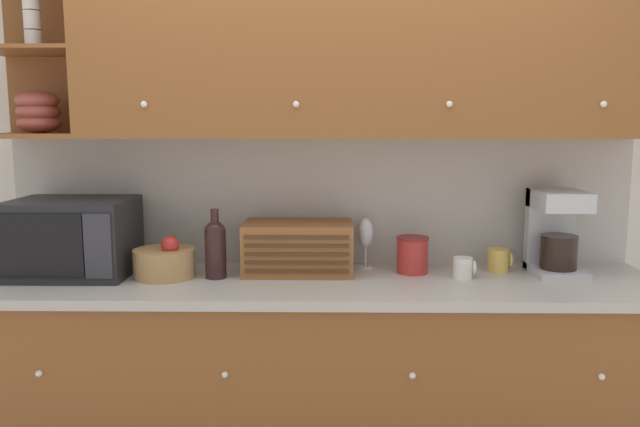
{
  "coord_description": "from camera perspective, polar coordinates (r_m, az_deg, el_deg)",
  "views": [
    {
      "loc": [
        0.04,
        -2.87,
        1.6
      ],
      "look_at": [
        0.0,
        -0.22,
        1.21
      ],
      "focal_mm": 35.0,
      "sensor_mm": 36.0,
      "label": 1
    }
  ],
  "objects": [
    {
      "name": "storage_canister",
      "position": [
        2.76,
        8.44,
        -3.75
      ],
      "size": [
        0.14,
        0.14,
        0.16
      ],
      "color": "#B22D28",
      "rests_on": "counter_unit"
    },
    {
      "name": "mug_blue_second",
      "position": [
        2.7,
        12.99,
        -4.87
      ],
      "size": [
        0.09,
        0.08,
        0.09
      ],
      "color": "silver",
      "rests_on": "counter_unit"
    },
    {
      "name": "backsplash_panel",
      "position": [
        2.89,
        0.06,
        1.19
      ],
      "size": [
        2.84,
        0.01,
        0.59
      ],
      "color": "#B7B2A8",
      "rests_on": "counter_unit"
    },
    {
      "name": "microwave",
      "position": [
        2.88,
        -21.66,
        -2.04
      ],
      "size": [
        0.5,
        0.39,
        0.33
      ],
      "color": "black",
      "rests_on": "counter_unit"
    },
    {
      "name": "counter_unit",
      "position": [
        2.8,
        -0.03,
        -15.39
      ],
      "size": [
        2.86,
        0.65,
        0.95
      ],
      "color": "brown",
      "rests_on": "ground_plane"
    },
    {
      "name": "mug",
      "position": [
        2.86,
        16.03,
        -4.14
      ],
      "size": [
        0.1,
        0.09,
        0.1
      ],
      "color": "gold",
      "rests_on": "counter_unit"
    },
    {
      "name": "coffee_maker",
      "position": [
        2.89,
        20.73,
        -1.47
      ],
      "size": [
        0.21,
        0.27,
        0.36
      ],
      "color": "#B7B7BC",
      "rests_on": "counter_unit"
    },
    {
      "name": "upper_cabinets",
      "position": [
        2.71,
        3.6,
        14.93
      ],
      "size": [
        2.84,
        0.38,
        0.76
      ],
      "color": "brown",
      "rests_on": "backsplash_panel"
    },
    {
      "name": "wall_back",
      "position": [
        2.92,
        0.07,
        2.46
      ],
      "size": [
        5.24,
        0.06,
        2.6
      ],
      "color": "silver",
      "rests_on": "ground_plane"
    },
    {
      "name": "wine_bottle",
      "position": [
        2.66,
        -9.54,
        -2.99
      ],
      "size": [
        0.09,
        0.09,
        0.29
      ],
      "color": "black",
      "rests_on": "counter_unit"
    },
    {
      "name": "bread_box",
      "position": [
        2.73,
        -2.0,
        -3.13
      ],
      "size": [
        0.47,
        0.28,
        0.22
      ],
      "color": "brown",
      "rests_on": "counter_unit"
    },
    {
      "name": "fruit_basket",
      "position": [
        2.73,
        -14.02,
        -4.34
      ],
      "size": [
        0.26,
        0.26,
        0.18
      ],
      "color": "#A87F4C",
      "rests_on": "counter_unit"
    },
    {
      "name": "wine_glass",
      "position": [
        2.81,
        4.2,
        -1.9
      ],
      "size": [
        0.07,
        0.07,
        0.23
      ],
      "color": "silver",
      "rests_on": "counter_unit"
    }
  ]
}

